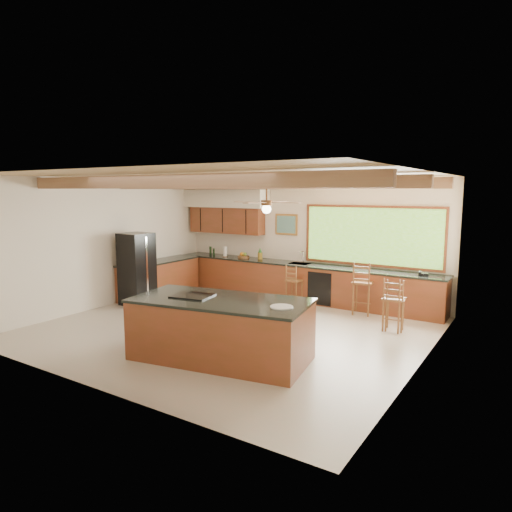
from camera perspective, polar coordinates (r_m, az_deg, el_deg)
The scene contains 9 objects.
ground at distance 9.15m, azimuth -3.08°, elevation -9.08°, with size 7.20×7.20×0.00m, color #C1B4A0.
room_shell at distance 9.39m, azimuth -1.70°, elevation 5.12°, with size 7.27×6.54×3.02m.
counter_run at distance 11.52m, azimuth 0.90°, elevation -3.09°, with size 7.12×3.10×1.23m.
island at distance 7.48m, azimuth -4.43°, elevation -9.08°, with size 3.04×1.81×1.01m.
refrigerator at distance 11.23m, azimuth -14.66°, elevation -1.59°, with size 0.69×0.67×1.72m.
bar_stool_a at distance 10.94m, azimuth 4.67°, elevation -3.15°, with size 0.36×0.36×0.96m.
bar_stool_b at distance 10.24m, azimuth 13.09°, elevation -3.36°, with size 0.48×0.48×1.19m.
bar_stool_c at distance 9.25m, azimuth 16.90°, elevation -5.34°, with size 0.44×0.44×1.03m.
bar_stool_d at distance 9.20m, azimuth 16.74°, elevation -5.29°, with size 0.38×0.38×1.06m.
Camera 1 is at (5.11, -7.09, 2.71)m, focal length 32.00 mm.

